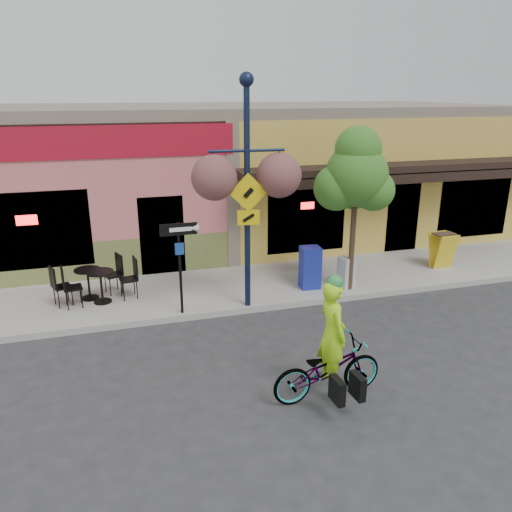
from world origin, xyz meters
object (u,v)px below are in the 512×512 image
Objects in this scene: building at (233,171)px; bicycle at (328,369)px; cyclist_rider at (331,347)px; one_way_sign at (180,269)px; newspaper_box_blue at (310,267)px; street_tree at (354,210)px; lamp_post at (247,197)px; newspaper_box_grey at (347,272)px.

building reaches higher than bicycle.
one_way_sign is at bearing 23.97° from cyclist_rider.
building is 10.70m from cyclist_rider.
building reaches higher than newspaper_box_blue.
one_way_sign is at bearing -112.92° from building.
cyclist_rider is 4.59m from newspaper_box_blue.
bicycle is 4.94m from street_tree.
street_tree is (2.76, 0.25, -0.54)m from lamp_post.
building is 4.43× the size of street_tree.
lamp_post reaches higher than newspaper_box_blue.
street_tree reaches higher than newspaper_box_blue.
one_way_sign is 1.96× the size of newspaper_box_blue.
cyclist_rider reaches higher than bicycle.
newspaper_box_blue is (0.47, -6.22, -1.56)m from building.
building is 22.54× the size of newspaper_box_grey.
cyclist_rider is at bearing -79.55° from lamp_post.
bicycle is 0.38× the size of lamp_post.
bicycle is at bearing -95.28° from building.
newspaper_box_blue is 1.82m from street_tree.
street_tree is (0.94, -0.38, 1.51)m from newspaper_box_blue.
bicycle is 4.36m from lamp_post.
one_way_sign is (-1.55, 0.00, -1.54)m from lamp_post.
newspaper_box_grey is at bearing 4.58° from one_way_sign.
lamp_post reaches higher than bicycle.
street_tree is at bearing -93.54° from newspaper_box_grey.
bicycle is 0.41m from cyclist_rider.
bicycle is 2.43× the size of newspaper_box_grey.
bicycle is at bearing 86.15° from cyclist_rider.
cyclist_rider is at bearing -62.88° from one_way_sign.
street_tree is at bearing -18.44° from newspaper_box_blue.
bicycle is 4.60m from newspaper_box_blue.
bicycle is at bearing -63.48° from one_way_sign.
newspaper_box_grey is (2.73, 0.40, -2.19)m from lamp_post.
newspaper_box_blue is at bearing 158.05° from street_tree.
lamp_post is at bearing 173.30° from newspaper_box_grey.
lamp_post is 3.53m from newspaper_box_grey.
cyclist_rider is 0.87× the size of one_way_sign.
bicycle is 1.82× the size of newspaper_box_blue.
one_way_sign is (-1.92, 3.73, 0.69)m from bicycle.
newspaper_box_grey is at bearing 101.39° from street_tree.
building is 6.75m from street_tree.
cyclist_rider is 1.71× the size of newspaper_box_blue.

